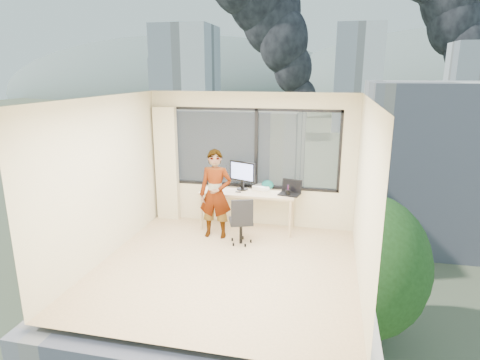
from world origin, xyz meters
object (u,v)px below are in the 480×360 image
(desk, at_px, (247,210))
(handbag, at_px, (268,185))
(monitor, at_px, (242,175))
(chair, at_px, (241,220))
(game_console, at_px, (262,187))
(person, at_px, (216,194))
(laptop, at_px, (290,188))

(desk, bearing_deg, handbag, 32.94)
(monitor, bearing_deg, chair, -57.93)
(game_console, bearing_deg, person, -114.17)
(person, xyz_separation_m, handbag, (0.84, 0.73, 0.03))
(game_console, relative_size, laptop, 0.76)
(desk, xyz_separation_m, monitor, (-0.13, 0.12, 0.66))
(chair, distance_m, handbag, 1.07)
(desk, relative_size, person, 1.10)
(handbag, bearing_deg, monitor, -153.11)
(monitor, relative_size, laptop, 1.39)
(game_console, height_order, laptop, laptop)
(desk, bearing_deg, person, -134.40)
(person, relative_size, monitor, 2.91)
(desk, height_order, monitor, monitor)
(monitor, bearing_deg, handbag, 33.78)
(game_console, distance_m, handbag, 0.12)
(desk, bearing_deg, laptop, -2.71)
(person, bearing_deg, handbag, 38.95)
(chair, relative_size, person, 0.54)
(person, relative_size, handbag, 6.81)
(monitor, bearing_deg, person, -98.79)
(person, distance_m, monitor, 0.75)
(desk, bearing_deg, chair, -87.65)
(person, relative_size, laptop, 4.05)
(desk, relative_size, game_console, 5.90)
(chair, height_order, person, person)
(person, bearing_deg, monitor, 57.82)
(laptop, bearing_deg, chair, -125.81)
(desk, xyz_separation_m, laptop, (0.80, -0.04, 0.50))
(desk, height_order, game_console, game_console)
(desk, distance_m, handbag, 0.62)
(chair, bearing_deg, game_console, 57.89)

